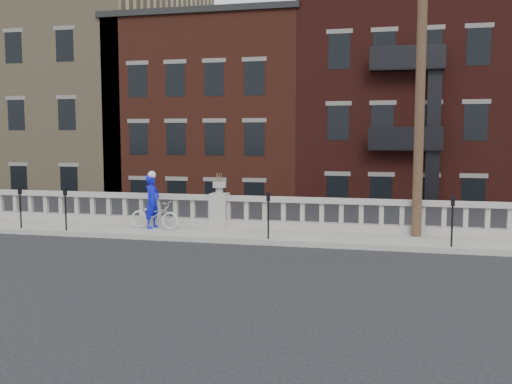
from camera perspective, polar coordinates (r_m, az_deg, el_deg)
ground at (r=15.10m, az=-8.07°, el=-6.33°), size 120.00×120.00×0.00m
sidewalk at (r=17.86m, az=-4.55°, el=-4.18°), size 32.00×2.20×0.15m
balustrade at (r=18.67m, az=-3.67°, el=-1.99°), size 28.00×0.34×1.03m
planter_pedestal at (r=18.65m, az=-3.67°, el=-1.41°), size 0.55×0.55×1.76m
lower_level at (r=37.11m, az=5.85°, el=4.89°), size 80.00×44.00×20.80m
utility_pole at (r=17.48m, az=16.18°, el=12.39°), size 1.60×0.28×10.00m
parking_meter_a at (r=19.76m, az=-22.51°, el=-0.95°), size 0.10×0.09×1.36m
parking_meter_b at (r=18.86m, az=-18.52°, el=-1.11°), size 0.10×0.09×1.36m
parking_meter_c at (r=16.39m, az=1.24°, el=-1.80°), size 0.10×0.09×1.36m
parking_meter_d at (r=16.11m, az=19.05°, el=-2.24°), size 0.10×0.09×1.36m
bicycle at (r=18.56m, az=-10.10°, el=-2.27°), size 1.71×0.70×0.88m
cyclist at (r=18.62m, az=-10.33°, el=-0.92°), size 0.51×0.69×1.73m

